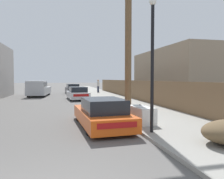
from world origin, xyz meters
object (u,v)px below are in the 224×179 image
at_px(discarded_fridge, 141,115).
at_px(pickup_truck, 38,89).
at_px(car_parked_mid, 78,93).
at_px(parked_sports_car_red, 102,114).
at_px(pedestrian, 98,86).
at_px(street_lamp, 152,55).
at_px(utility_pole, 128,31).
at_px(car_parked_far, 73,89).

distance_m(discarded_fridge, pickup_truck, 18.68).
distance_m(car_parked_mid, pickup_truck, 6.48).
relative_size(discarded_fridge, pickup_truck, 0.30).
height_order(parked_sports_car_red, pedestrian, pedestrian).
xyz_separation_m(pickup_truck, street_lamp, (5.77, -19.38, 1.99)).
distance_m(parked_sports_car_red, pickup_truck, 18.03).
bearing_deg(car_parked_mid, utility_pole, -82.78).
bearing_deg(discarded_fridge, parked_sports_car_red, 168.99).
bearing_deg(car_parked_far, discarded_fridge, -88.78).
distance_m(parked_sports_car_red, utility_pole, 5.26).
bearing_deg(parked_sports_car_red, car_parked_mid, 87.28).
distance_m(utility_pole, pedestrian, 19.65).
bearing_deg(car_parked_mid, pedestrian, 64.28).
bearing_deg(car_parked_mid, car_parked_far, 85.92).
bearing_deg(street_lamp, discarded_fridge, 81.93).
bearing_deg(pickup_truck, car_parked_mid, 134.91).
distance_m(parked_sports_car_red, pedestrian, 22.05).
bearing_deg(car_parked_far, street_lamp, -89.74).
bearing_deg(utility_pole, street_lamp, -96.12).
xyz_separation_m(utility_pole, pedestrian, (1.53, 19.25, -3.67)).
distance_m(discarded_fridge, utility_pole, 5.04).
distance_m(parked_sports_car_red, car_parked_mid, 12.57).
bearing_deg(pickup_truck, discarded_fridge, 113.47).
height_order(pickup_truck, pedestrian, pedestrian).
xyz_separation_m(street_lamp, pedestrian, (2.00, 23.64, -1.83)).
xyz_separation_m(car_parked_far, street_lamp, (1.64, -23.24, 2.27)).
bearing_deg(discarded_fridge, car_parked_far, 89.38).
relative_size(pickup_truck, pedestrian, 3.06).
bearing_deg(car_parked_far, car_parked_mid, -93.47).
distance_m(car_parked_mid, pedestrian, 9.88).
relative_size(parked_sports_car_red, pickup_truck, 0.86).
height_order(discarded_fridge, car_parked_mid, car_parked_mid).
distance_m(discarded_fridge, car_parked_far, 21.62).
xyz_separation_m(parked_sports_car_red, pedestrian, (3.50, 21.77, 0.51)).
bearing_deg(utility_pole, pedestrian, 85.46).
xyz_separation_m(car_parked_mid, pedestrian, (3.59, 9.20, 0.47)).
height_order(car_parked_mid, utility_pole, utility_pole).
bearing_deg(parked_sports_car_red, utility_pole, 48.83).
height_order(parked_sports_car_red, pickup_truck, pickup_truck).
xyz_separation_m(parked_sports_car_red, car_parked_mid, (-0.09, 12.57, 0.04)).
bearing_deg(pickup_truck, utility_pole, 117.29).
xyz_separation_m(discarded_fridge, pedestrian, (1.76, 21.93, 0.59)).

